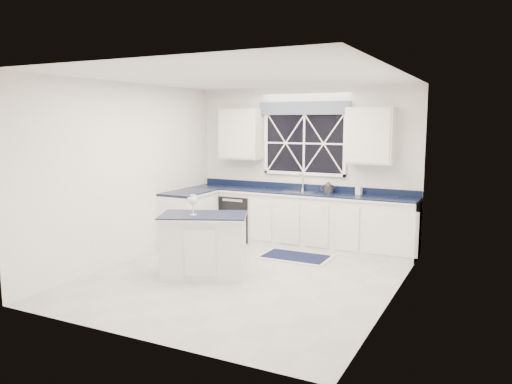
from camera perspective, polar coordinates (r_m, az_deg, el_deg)
The scene contains 13 objects.
ground at distance 7.00m, azimuth -1.27°, elevation -9.62°, with size 4.50×4.50×0.00m, color #A1A19D.
back_wall at distance 8.76m, azimuth 5.60°, elevation 2.95°, with size 4.00×0.10×2.70m, color white.
base_cabinets at distance 8.58m, azimuth 2.33°, elevation -3.19°, with size 3.99×1.60×0.90m.
countertop at distance 8.53m, azimuth 4.84°, elevation -0.09°, with size 3.98×0.64×0.04m, color black.
dishwasher at distance 9.07m, azimuth -1.68°, elevation -2.84°, with size 0.60×0.58×0.82m, color black.
window at distance 8.68m, azimuth 5.53°, elevation 6.08°, with size 1.65×0.09×1.26m.
upper_cabinets at distance 8.57m, azimuth 5.24°, elevation 6.53°, with size 3.10×0.34×0.90m.
faucet at distance 8.68m, azimuth 5.32°, elevation 1.24°, with size 0.05×0.20×0.30m.
island at distance 6.95m, azimuth -5.95°, elevation -6.05°, with size 1.35×1.11×0.87m.
rug at distance 7.96m, azimuth 4.54°, elevation -7.38°, with size 1.12×0.68×0.02m.
kettle at distance 8.43m, azimuth 8.26°, elevation 0.50°, with size 0.27×0.16×0.19m.
wine_glass at distance 6.79m, azimuth -7.21°, elevation -1.05°, with size 0.12×0.12×0.27m.
soap_bottle at distance 8.31m, azimuth 11.67°, elevation 0.37°, with size 0.09×0.09×0.19m, color silver.
Camera 1 is at (3.12, -5.90, 2.13)m, focal length 35.00 mm.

